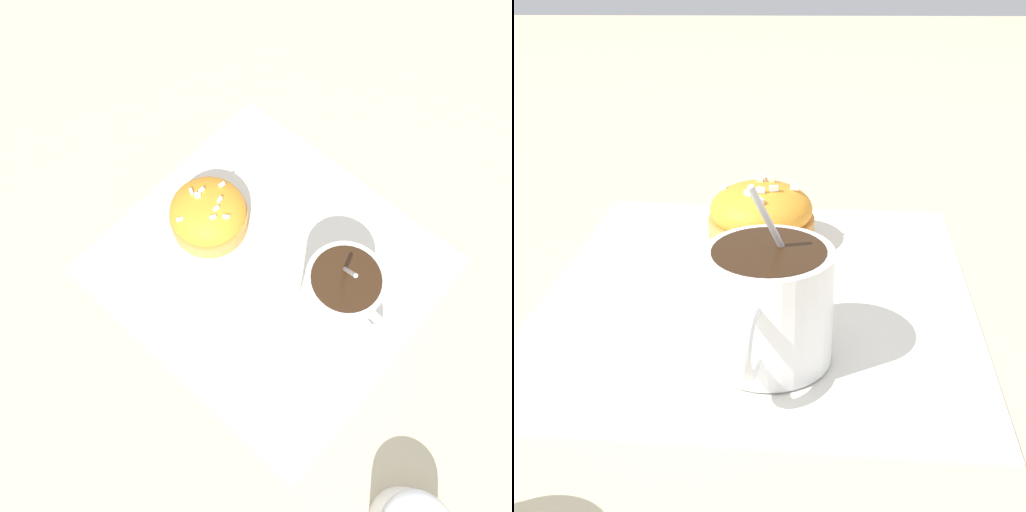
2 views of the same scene
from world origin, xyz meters
TOP-DOWN VIEW (x-y plane):
  - ground_plane at (0.00, 0.00)m, footprint 3.00×3.00m
  - paper_napkin at (0.00, 0.00)m, footprint 0.35×0.33m
  - coffee_cup at (-0.08, -0.01)m, footprint 0.11×0.08m
  - frosted_pastry at (0.08, -0.00)m, footprint 0.09×0.09m

SIDE VIEW (x-z plane):
  - ground_plane at x=0.00m, z-range 0.00..0.00m
  - paper_napkin at x=0.00m, z-range 0.00..0.00m
  - frosted_pastry at x=0.08m, z-range 0.00..0.05m
  - coffee_cup at x=-0.08m, z-range -0.02..0.10m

